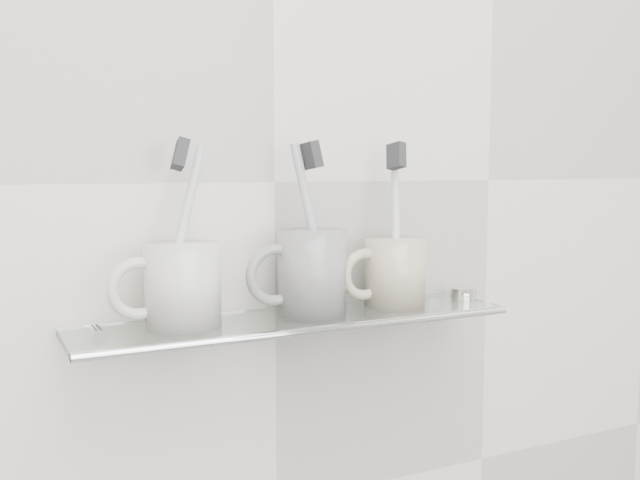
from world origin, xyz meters
TOP-DOWN VIEW (x-y plane):
  - wall_back at (0.00, 1.10)m, footprint 2.50×0.00m
  - shelf_glass at (0.00, 1.04)m, footprint 0.50×0.12m
  - shelf_rail at (0.00, 0.98)m, footprint 0.50×0.01m
  - bracket_left at (-0.21, 1.09)m, footprint 0.02×0.03m
  - bracket_right at (0.21, 1.09)m, footprint 0.02×0.03m
  - mug_left at (-0.13, 1.04)m, footprint 0.10×0.10m
  - mug_left_handle at (-0.17, 1.04)m, footprint 0.07×0.01m
  - toothbrush_left at (-0.13, 1.04)m, footprint 0.07×0.05m
  - bristles_left at (-0.13, 1.04)m, footprint 0.02×0.03m
  - mug_center at (0.02, 1.04)m, footprint 0.10×0.10m
  - mug_center_handle at (-0.02, 1.04)m, footprint 0.07×0.01m
  - toothbrush_center at (0.02, 1.04)m, footprint 0.05×0.03m
  - bristles_center at (0.02, 1.04)m, footprint 0.02×0.03m
  - mug_right at (0.13, 1.04)m, footprint 0.08×0.08m
  - mug_right_handle at (0.09, 1.04)m, footprint 0.06×0.01m
  - toothbrush_right at (0.13, 1.04)m, footprint 0.03×0.05m
  - bristles_right at (0.13, 1.04)m, footprint 0.02×0.03m
  - chrome_cap at (0.24, 1.04)m, footprint 0.04×0.04m

SIDE VIEW (x-z plane):
  - bracket_left at x=-0.21m, z-range 1.08..1.09m
  - bracket_right at x=0.21m, z-range 1.08..1.09m
  - shelf_glass at x=0.00m, z-range 1.09..1.10m
  - shelf_rail at x=0.00m, z-range 1.09..1.10m
  - chrome_cap at x=0.24m, z-range 1.10..1.11m
  - mug_right at x=0.13m, z-range 1.10..1.18m
  - mug_right_handle at x=0.09m, z-range 1.11..1.17m
  - mug_left at x=-0.13m, z-range 1.10..1.19m
  - mug_left_handle at x=-0.17m, z-range 1.11..1.18m
  - mug_center at x=0.02m, z-range 1.10..1.20m
  - mug_center_handle at x=-0.02m, z-range 1.11..1.18m
  - toothbrush_left at x=-0.13m, z-range 1.11..1.29m
  - toothbrush_center at x=0.02m, z-range 1.11..1.30m
  - toothbrush_right at x=0.13m, z-range 1.11..1.29m
  - wall_back at x=0.00m, z-range 0.00..2.50m
  - bristles_left at x=-0.13m, z-range 1.26..1.30m
  - bristles_center at x=0.02m, z-range 1.26..1.30m
  - bristles_right at x=0.13m, z-range 1.26..1.30m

